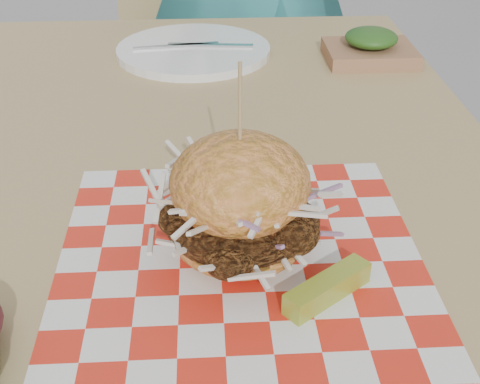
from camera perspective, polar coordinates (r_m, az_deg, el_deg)
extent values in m
cube|color=tan|center=(0.86, -3.94, 1.70)|extent=(0.80, 1.20, 0.04)
cylinder|color=#333338|center=(1.56, -16.05, -0.96)|extent=(0.05, 0.05, 0.71)
cylinder|color=#333338|center=(1.55, 9.23, -0.19)|extent=(0.05, 0.05, 0.71)
cube|color=tan|center=(1.79, -3.62, 8.02)|extent=(0.46, 0.46, 0.04)
cylinder|color=#333338|center=(1.73, -8.69, -1.93)|extent=(0.03, 0.03, 0.43)
cylinder|color=#333338|center=(1.76, 3.06, -0.95)|extent=(0.03, 0.03, 0.43)
cylinder|color=#333338|center=(2.04, -8.95, 3.54)|extent=(0.03, 0.03, 0.43)
cylinder|color=#333338|center=(2.07, 1.06, 4.30)|extent=(0.03, 0.03, 0.43)
cube|color=red|center=(0.67, 0.00, -5.39)|extent=(0.36, 0.36, 0.00)
ellipsoid|color=orange|center=(0.66, 0.00, -3.72)|extent=(0.13, 0.13, 0.05)
ellipsoid|color=brown|center=(0.65, 0.00, -2.42)|extent=(0.15, 0.13, 0.07)
ellipsoid|color=orange|center=(0.63, 0.00, 0.73)|extent=(0.13, 0.13, 0.09)
cylinder|color=tan|center=(0.59, 0.00, 6.48)|extent=(0.00, 0.00, 0.10)
cube|color=olive|center=(0.62, 7.48, -8.13)|extent=(0.09, 0.08, 0.02)
cylinder|color=white|center=(1.20, -3.99, 11.95)|extent=(0.27, 0.27, 0.01)
cube|color=silver|center=(1.20, -5.47, 12.31)|extent=(0.15, 0.03, 0.00)
cube|color=silver|center=(1.20, -2.54, 12.40)|extent=(0.15, 0.03, 0.00)
cube|color=#936342|center=(1.19, 11.02, 11.53)|extent=(0.15, 0.12, 0.02)
ellipsoid|color=#164A15|center=(1.18, 11.15, 12.79)|extent=(0.09, 0.09, 0.03)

